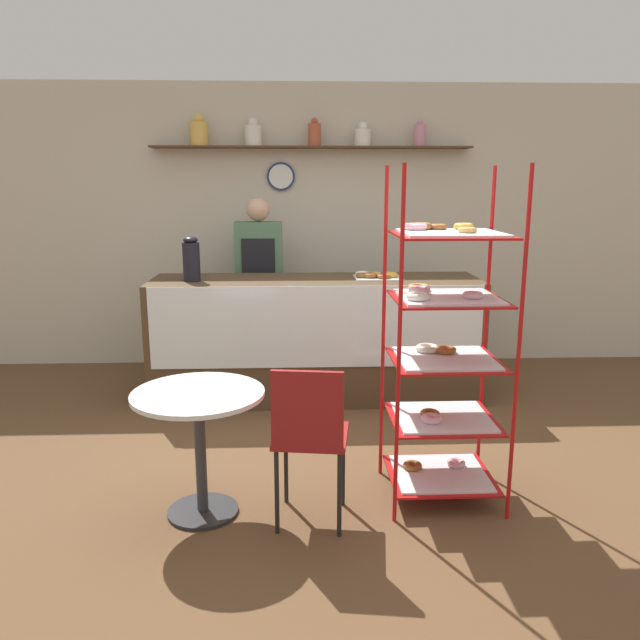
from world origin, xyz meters
TOP-DOWN VIEW (x-y plane):
  - ground_plane at (0.00, 0.00)m, footprint 14.00×14.00m
  - back_wall at (-0.00, 2.43)m, footprint 10.00×0.30m
  - display_counter at (0.00, 1.35)m, footprint 2.70×0.74m
  - pastry_rack at (0.65, -0.40)m, footprint 0.64×0.59m
  - person_worker at (-0.49, 1.92)m, footprint 0.42×0.23m
  - cafe_table at (-0.69, -0.56)m, footprint 0.71×0.71m
  - cafe_chair at (-0.10, -0.73)m, footprint 0.43×0.43m
  - coffee_carafe at (-1.00, 1.27)m, footprint 0.14×0.14m
  - donut_tray_counter at (0.49, 1.35)m, footprint 0.38×0.31m

SIDE VIEW (x-z plane):
  - ground_plane at x=0.00m, z-range 0.00..0.00m
  - display_counter at x=0.00m, z-range 0.00..1.01m
  - cafe_table at x=-0.69m, z-range 0.18..0.88m
  - cafe_chair at x=-0.10m, z-range 0.11..1.00m
  - pastry_rack at x=0.65m, z-range -0.07..1.81m
  - person_worker at x=-0.49m, z-range 0.08..1.73m
  - donut_tray_counter at x=0.49m, z-range 1.00..1.06m
  - coffee_carafe at x=-1.00m, z-range 1.00..1.36m
  - back_wall at x=0.00m, z-range 0.02..2.72m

